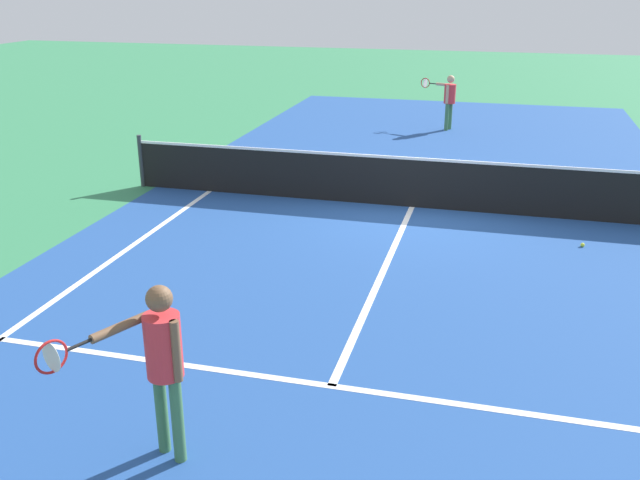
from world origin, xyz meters
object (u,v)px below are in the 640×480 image
object	(u,v)px
player_near	(161,355)
player_far	(449,96)
net	(413,182)
tennis_ball_near_net	(583,245)

from	to	relation	value
player_near	player_far	bearing A→B (deg)	85.72
net	player_near	bearing A→B (deg)	-98.25
net	player_near	size ratio (longest dim) A/B	6.69
net	player_near	world-z (taller)	player_near
player_near	tennis_ball_near_net	size ratio (longest dim) A/B	25.55
player_near	tennis_ball_near_net	world-z (taller)	player_near
player_far	tennis_ball_near_net	bearing A→B (deg)	-71.44
tennis_ball_near_net	player_far	bearing A→B (deg)	108.56
net	player_far	xyz separation A→B (m)	(-0.00, 7.37, 0.44)
net	player_far	world-z (taller)	player_far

